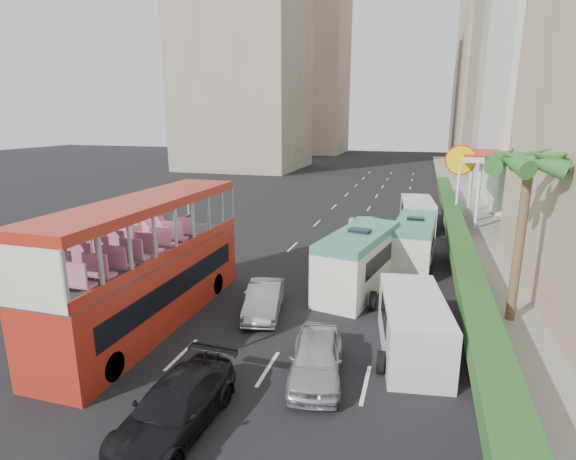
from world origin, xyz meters
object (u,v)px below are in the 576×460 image
at_px(car_silver_lane_a, 264,313).
at_px(panel_van_near, 413,326).
at_px(van_asset, 366,240).
at_px(double_decker_bus, 149,262).
at_px(car_silver_lane_b, 316,377).
at_px(minibus_near, 358,261).
at_px(panel_van_far, 417,214).
at_px(car_black, 177,429).
at_px(minibus_far, 414,243).
at_px(palm_tree, 519,242).
at_px(shell_station, 502,189).

xyz_separation_m(car_silver_lane_a, panel_van_near, (6.05, -1.55, 1.01)).
bearing_deg(van_asset, double_decker_bus, -123.66).
bearing_deg(car_silver_lane_b, van_asset, 82.59).
bearing_deg(double_decker_bus, panel_van_near, 2.73).
xyz_separation_m(minibus_near, panel_van_near, (2.67, -5.45, -0.41)).
relative_size(minibus_near, panel_van_near, 1.27).
bearing_deg(car_silver_lane_a, panel_van_far, 59.59).
bearing_deg(panel_van_near, car_silver_lane_b, -147.73).
relative_size(car_silver_lane_b, panel_van_near, 0.79).
height_order(car_silver_lane_a, car_black, car_black).
distance_m(double_decker_bus, car_black, 7.37).
height_order(car_silver_lane_b, panel_van_far, panel_van_far).
distance_m(car_black, van_asset, 20.71).
xyz_separation_m(minibus_far, panel_van_far, (0.01, 9.06, -0.23)).
xyz_separation_m(double_decker_bus, minibus_near, (7.41, 5.93, -1.11)).
height_order(panel_van_near, panel_van_far, panel_van_far).
bearing_deg(minibus_near, van_asset, 105.94).
bearing_deg(palm_tree, panel_van_near, -136.54).
bearing_deg(car_silver_lane_a, palm_tree, -0.49).
relative_size(van_asset, palm_tree, 0.82).
distance_m(minibus_far, shell_station, 14.12).
bearing_deg(car_silver_lane_a, panel_van_near, -26.29).
bearing_deg(double_decker_bus, minibus_far, 46.42).
distance_m(car_silver_lane_a, palm_tree, 10.51).
relative_size(double_decker_bus, palm_tree, 1.72).
relative_size(car_silver_lane_a, palm_tree, 0.61).
height_order(double_decker_bus, car_silver_lane_a, double_decker_bus).
distance_m(car_black, panel_van_near, 8.41).
bearing_deg(shell_station, palm_tree, -96.60).
relative_size(minibus_far, shell_station, 0.74).
distance_m(minibus_near, shell_station, 19.16).
distance_m(palm_tree, shell_station, 19.14).
xyz_separation_m(car_silver_lane_b, car_black, (-2.99, -3.47, 0.00)).
bearing_deg(minibus_near, palm_tree, -5.25).
bearing_deg(car_black, double_decker_bus, 129.95).
height_order(minibus_far, shell_station, shell_station).
distance_m(car_black, minibus_far, 16.86).
distance_m(car_silver_lane_b, panel_van_near, 3.92).
height_order(double_decker_bus, minibus_near, double_decker_bus).
bearing_deg(car_black, minibus_far, 72.67).
xyz_separation_m(car_silver_lane_b, panel_van_far, (2.65, 21.43, 1.09)).
distance_m(double_decker_bus, shell_station, 28.02).
relative_size(car_black, minibus_near, 0.71).
bearing_deg(double_decker_bus, shell_station, 55.18).
distance_m(car_silver_lane_a, van_asset, 13.32).
relative_size(van_asset, shell_station, 0.65).
distance_m(double_decker_bus, car_silver_lane_b, 7.91).
height_order(car_silver_lane_a, panel_van_near, panel_van_near).
bearing_deg(shell_station, minibus_near, -116.71).
bearing_deg(van_asset, palm_tree, -67.09).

